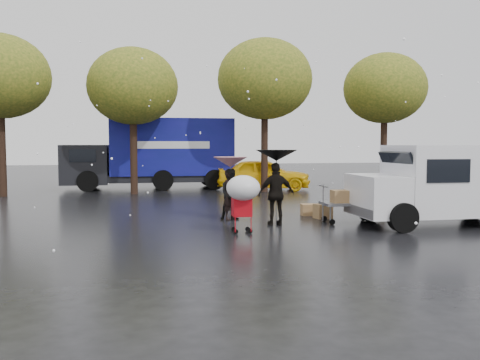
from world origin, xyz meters
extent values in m
plane|color=black|center=(0.00, 0.00, 0.00)|extent=(90.00, 90.00, 0.00)
imported|color=black|center=(-0.56, 1.49, 0.74)|extent=(0.63, 0.64, 1.49)
imported|color=black|center=(-0.51, 1.50, 0.76)|extent=(0.75, 0.59, 1.51)
imported|color=black|center=(0.51, 0.26, 0.86)|extent=(1.03, 0.47, 1.73)
cylinder|color=#4C4C4C|center=(-0.56, 1.49, 0.85)|extent=(0.02, 0.02, 1.71)
cone|color=#E65E71|center=(-0.56, 1.49, 1.71)|extent=(1.01, 1.01, 0.30)
sphere|color=#4C4C4C|center=(-0.56, 1.49, 1.74)|extent=(0.06, 0.06, 0.06)
cylinder|color=#4C4C4C|center=(0.51, 0.26, 0.96)|extent=(0.02, 0.02, 1.92)
cone|color=black|center=(0.51, 0.26, 1.92)|extent=(1.15, 1.15, 0.30)
sphere|color=#4C4C4C|center=(0.51, 0.26, 1.95)|extent=(0.06, 0.06, 0.06)
cube|color=slate|center=(2.65, 0.35, 0.55)|extent=(1.50, 0.80, 0.08)
cylinder|color=slate|center=(1.90, 0.35, 0.80)|extent=(0.04, 0.04, 0.60)
cube|color=#9B7643|center=(3.00, 0.45, 0.79)|extent=(0.55, 0.45, 0.40)
cube|color=#9B7643|center=(2.35, 0.25, 0.77)|extent=(0.45, 0.40, 0.35)
cube|color=#9B7643|center=(2.95, 0.20, 1.13)|extent=(0.40, 0.35, 0.28)
cube|color=tan|center=(2.70, 0.35, 0.65)|extent=(0.90, 0.55, 0.12)
cylinder|color=black|center=(2.05, 0.03, 0.08)|extent=(0.16, 0.05, 0.16)
cylinder|color=black|center=(2.05, 0.67, 0.08)|extent=(0.16, 0.05, 0.16)
cylinder|color=black|center=(3.25, 0.03, 0.08)|extent=(0.16, 0.05, 0.16)
cylinder|color=black|center=(3.25, 0.67, 0.08)|extent=(0.16, 0.05, 0.16)
cube|color=red|center=(-0.65, -0.73, 0.65)|extent=(0.47, 0.41, 0.45)
cylinder|color=red|center=(-0.65, -0.92, 1.02)|extent=(0.42, 0.02, 0.02)
cylinder|color=#4C4C4C|center=(-0.65, -0.92, 0.95)|extent=(0.02, 0.02, 0.60)
ellipsoid|color=white|center=(-0.65, -0.92, 1.15)|extent=(0.84, 0.84, 0.63)
cylinder|color=black|center=(-0.83, -0.89, 0.06)|extent=(0.12, 0.04, 0.12)
cylinder|color=black|center=(-0.83, -0.57, 0.06)|extent=(0.12, 0.04, 0.12)
cylinder|color=black|center=(-0.47, -0.89, 0.06)|extent=(0.12, 0.04, 0.12)
cylinder|color=black|center=(-0.47, -0.57, 0.06)|extent=(0.12, 0.04, 0.12)
cube|color=white|center=(5.56, -0.50, 1.25)|extent=(3.80, 2.00, 1.90)
cube|color=white|center=(3.16, -0.50, 0.85)|extent=(1.20, 1.95, 1.10)
cube|color=black|center=(3.71, -0.50, 1.70)|extent=(0.37, 1.70, 0.67)
cube|color=slate|center=(2.61, -0.50, 0.45)|extent=(0.12, 1.90, 0.25)
cylinder|color=black|center=(3.36, -1.45, 0.38)|extent=(0.76, 0.28, 0.76)
cylinder|color=black|center=(3.36, 0.45, 0.38)|extent=(0.76, 0.28, 0.76)
cylinder|color=black|center=(6.66, 0.45, 0.38)|extent=(0.76, 0.28, 0.76)
cube|color=navy|center=(-1.67, 12.64, 2.10)|extent=(6.00, 2.50, 2.80)
cube|color=black|center=(-5.87, 12.64, 1.25)|extent=(2.20, 2.40, 1.90)
cube|color=black|center=(-2.67, 12.64, 0.55)|extent=(8.00, 2.30, 0.35)
cube|color=white|center=(-1.67, 11.38, 2.20)|extent=(3.50, 0.03, 0.35)
cylinder|color=black|center=(-5.67, 11.49, 0.50)|extent=(1.00, 0.30, 1.00)
cylinder|color=black|center=(-5.67, 13.79, 0.50)|extent=(1.00, 0.30, 1.00)
cylinder|color=black|center=(0.33, 11.49, 0.50)|extent=(1.00, 0.30, 1.00)
cylinder|color=black|center=(0.33, 13.79, 0.50)|extent=(1.00, 0.30, 1.00)
cube|color=#9B7643|center=(2.23, 1.28, 0.22)|extent=(0.56, 0.48, 0.43)
cube|color=#9B7643|center=(2.01, 1.97, 0.18)|extent=(0.48, 0.39, 0.36)
imported|color=yellow|center=(2.68, 10.85, 0.77)|extent=(4.77, 2.71, 1.53)
cylinder|color=black|center=(-9.00, 10.00, 2.38)|extent=(0.32, 0.32, 4.76)
ellipsoid|color=#2F4E16|center=(-9.00, 10.00, 5.10)|extent=(4.20, 4.20, 3.57)
cylinder|color=black|center=(-3.50, 10.00, 2.24)|extent=(0.32, 0.32, 4.48)
ellipsoid|color=#2F4E16|center=(-3.50, 10.00, 4.80)|extent=(4.00, 4.00, 3.40)
cylinder|color=black|center=(2.50, 10.00, 2.45)|extent=(0.32, 0.32, 4.90)
ellipsoid|color=#2F4E16|center=(2.50, 10.00, 5.25)|extent=(4.40, 4.40, 3.74)
cylinder|color=black|center=(8.50, 10.00, 2.31)|extent=(0.32, 0.32, 4.62)
ellipsoid|color=#2F4E16|center=(8.50, 10.00, 4.95)|extent=(4.00, 4.00, 3.40)
camera|label=1|loc=(-3.03, -13.16, 2.22)|focal=38.00mm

